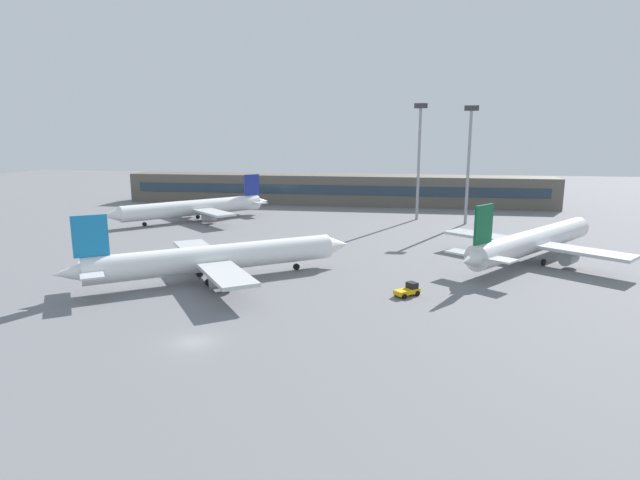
% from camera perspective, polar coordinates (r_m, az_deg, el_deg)
% --- Properties ---
extents(ground_plane, '(400.00, 400.00, 0.00)m').
position_cam_1_polar(ground_plane, '(92.61, -4.15, -1.68)').
color(ground_plane, slate).
extents(terminal_building, '(130.46, 12.13, 9.00)m').
position_cam_1_polar(terminal_building, '(160.91, 1.71, 5.61)').
color(terminal_building, '#5B564C').
rests_on(terminal_building, ground_plane).
extents(airplane_near, '(37.61, 29.24, 10.88)m').
position_cam_1_polar(airplane_near, '(77.70, -11.15, -1.94)').
color(airplane_near, white).
rests_on(airplane_near, ground_plane).
extents(airplane_mid, '(31.29, 37.94, 11.23)m').
position_cam_1_polar(airplane_mid, '(95.35, 22.69, -0.07)').
color(airplane_mid, silver).
rests_on(airplane_mid, ground_plane).
extents(airplane_far, '(32.35, 34.43, 10.81)m').
position_cam_1_polar(airplane_far, '(132.27, -13.83, 3.46)').
color(airplane_far, white).
rests_on(airplane_far, ground_plane).
extents(baggage_tug_yellow, '(3.65, 3.56, 1.75)m').
position_cam_1_polar(baggage_tug_yellow, '(70.27, 9.74, -5.46)').
color(baggage_tug_yellow, '#F2B20C').
rests_on(baggage_tug_yellow, ground_plane).
extents(floodlight_tower_west, '(3.20, 0.80, 27.80)m').
position_cam_1_polar(floodlight_tower_west, '(127.73, 16.14, 8.78)').
color(floodlight_tower_west, gray).
rests_on(floodlight_tower_west, ground_plane).
extents(floodlight_tower_east, '(3.20, 0.80, 28.71)m').
position_cam_1_polar(floodlight_tower_east, '(132.11, 10.89, 9.30)').
color(floodlight_tower_east, gray).
rests_on(floodlight_tower_east, ground_plane).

